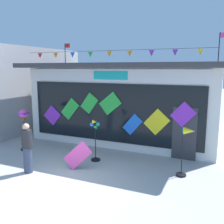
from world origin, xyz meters
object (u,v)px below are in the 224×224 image
wind_spinner_far_left (24,120)px  wind_spinner_center_left (187,142)px  kite_shop_building (131,100)px  wind_spinner_left (95,139)px  display_kite_on_ground (78,155)px  person_near_camera (27,148)px

wind_spinner_far_left → wind_spinner_center_left: size_ratio=1.07×
wind_spinner_center_left → kite_shop_building: bearing=128.6°
wind_spinner_left → wind_spinner_center_left: (3.30, -0.08, 0.30)m
kite_shop_building → display_kite_on_ground: bearing=-91.4°
wind_spinner_far_left → kite_shop_building: bearing=51.6°
wind_spinner_far_left → person_near_camera: 2.57m
wind_spinner_left → wind_spinner_center_left: bearing=-1.3°
person_near_camera → wind_spinner_far_left: bearing=154.7°
wind_spinner_left → wind_spinner_center_left: size_ratio=0.96×
display_kite_on_ground → kite_shop_building: bearing=88.6°
wind_spinner_center_left → wind_spinner_left: bearing=178.7°
wind_spinner_left → display_kite_on_ground: wind_spinner_left is taller
wind_spinner_center_left → display_kite_on_ground: wind_spinner_center_left is taller
person_near_camera → display_kite_on_ground: 1.68m
wind_spinner_far_left → wind_spinner_left: bearing=1.0°
wind_spinner_left → display_kite_on_ground: 1.05m
kite_shop_building → wind_spinner_left: size_ratio=5.64×
kite_shop_building → person_near_camera: kite_shop_building is taller
display_kite_on_ground → person_near_camera: bearing=-147.9°
display_kite_on_ground → wind_spinner_left: bearing=80.8°
wind_spinner_left → kite_shop_building: bearing=90.4°
kite_shop_building → wind_spinner_far_left: size_ratio=5.06×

